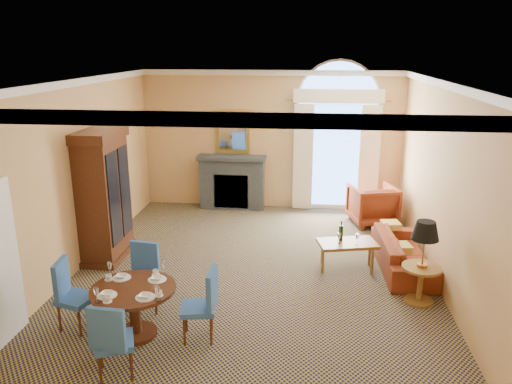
# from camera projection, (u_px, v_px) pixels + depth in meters

# --- Properties ---
(ground) EXTENTS (7.50, 7.50, 0.00)m
(ground) POSITION_uv_depth(u_px,v_px,m) (253.00, 274.00, 8.46)
(ground) COLOR #14133D
(ground) RESTS_ON ground
(room_envelope) EXTENTS (6.04, 7.52, 3.45)m
(room_envelope) POSITION_uv_depth(u_px,v_px,m) (256.00, 120.00, 8.39)
(room_envelope) COLOR tan
(room_envelope) RESTS_ON ground
(armoire) EXTENTS (0.67, 1.19, 2.34)m
(armoire) POSITION_uv_depth(u_px,v_px,m) (103.00, 198.00, 8.84)
(armoire) COLOR #3A1B0D
(armoire) RESTS_ON ground
(dining_table) EXTENTS (1.11, 1.11, 0.90)m
(dining_table) POSITION_uv_depth(u_px,v_px,m) (134.00, 300.00, 6.52)
(dining_table) COLOR #3A1B0D
(dining_table) RESTS_ON ground
(dining_chair_north) EXTENTS (0.52, 0.52, 0.98)m
(dining_chair_north) POSITION_uv_depth(u_px,v_px,m) (145.00, 271.00, 7.26)
(dining_chair_north) COLOR #28569D
(dining_chair_north) RESTS_ON ground
(dining_chair_south) EXTENTS (0.56, 0.56, 0.98)m
(dining_chair_south) POSITION_uv_depth(u_px,v_px,m) (111.00, 337.00, 5.62)
(dining_chair_south) COLOR #28569D
(dining_chair_south) RESTS_ON ground
(dining_chair_east) EXTENTS (0.50, 0.50, 0.98)m
(dining_chair_east) POSITION_uv_depth(u_px,v_px,m) (205.00, 300.00, 6.44)
(dining_chair_east) COLOR #28569D
(dining_chair_east) RESTS_ON ground
(dining_chair_west) EXTENTS (0.54, 0.54, 0.98)m
(dining_chair_west) POSITION_uv_depth(u_px,v_px,m) (69.00, 290.00, 6.70)
(dining_chair_west) COLOR #28569D
(dining_chair_west) RESTS_ON ground
(sofa) EXTENTS (0.87, 2.02, 0.58)m
(sofa) POSITION_uv_depth(u_px,v_px,m) (403.00, 253.00, 8.57)
(sofa) COLOR maroon
(sofa) RESTS_ON ground
(armchair) EXTENTS (1.12, 1.14, 0.86)m
(armchair) POSITION_uv_depth(u_px,v_px,m) (372.00, 204.00, 10.76)
(armchair) COLOR maroon
(armchair) RESTS_ON ground
(coffee_table) EXTENTS (1.08, 0.76, 0.85)m
(coffee_table) POSITION_uv_depth(u_px,v_px,m) (347.00, 244.00, 8.53)
(coffee_table) COLOR olive
(coffee_table) RESTS_ON ground
(side_table) EXTENTS (0.58, 0.58, 1.26)m
(side_table) POSITION_uv_depth(u_px,v_px,m) (423.00, 251.00, 7.30)
(side_table) COLOR olive
(side_table) RESTS_ON ground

